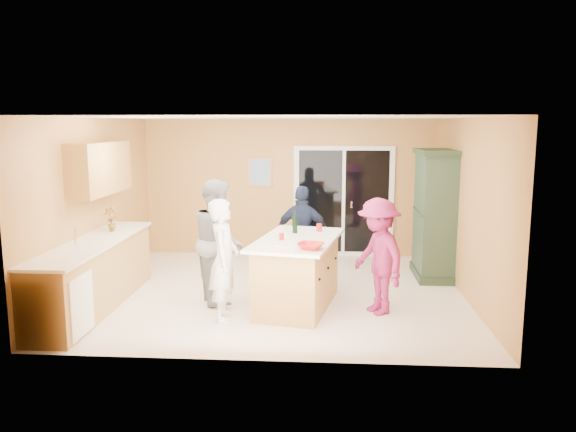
# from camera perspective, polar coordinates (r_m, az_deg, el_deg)

# --- Properties ---
(floor) EXTENTS (5.50, 5.50, 0.00)m
(floor) POSITION_cam_1_polar(r_m,az_deg,el_deg) (8.56, -1.06, -7.71)
(floor) COLOR white
(floor) RESTS_ON ground
(ceiling) EXTENTS (5.50, 5.00, 0.10)m
(ceiling) POSITION_cam_1_polar(r_m,az_deg,el_deg) (8.19, -1.11, 9.96)
(ceiling) COLOR white
(ceiling) RESTS_ON wall_back
(wall_back) EXTENTS (5.50, 0.10, 2.60)m
(wall_back) POSITION_cam_1_polar(r_m,az_deg,el_deg) (10.75, 0.06, 2.88)
(wall_back) COLOR #EEB062
(wall_back) RESTS_ON ground
(wall_front) EXTENTS (5.50, 0.10, 2.60)m
(wall_front) POSITION_cam_1_polar(r_m,az_deg,el_deg) (5.83, -3.19, -2.68)
(wall_front) COLOR #EEB062
(wall_front) RESTS_ON ground
(wall_left) EXTENTS (0.10, 5.00, 2.60)m
(wall_left) POSITION_cam_1_polar(r_m,az_deg,el_deg) (8.94, -18.93, 1.05)
(wall_left) COLOR #EEB062
(wall_left) RESTS_ON ground
(wall_right) EXTENTS (0.10, 5.00, 2.60)m
(wall_right) POSITION_cam_1_polar(r_m,az_deg,el_deg) (8.50, 17.73, 0.70)
(wall_right) COLOR #EEB062
(wall_right) RESTS_ON ground
(left_cabinet_run) EXTENTS (0.65, 3.05, 1.24)m
(left_cabinet_run) POSITION_cam_1_polar(r_m,az_deg,el_deg) (8.04, -19.50, -5.98)
(left_cabinet_run) COLOR tan
(left_cabinet_run) RESTS_ON floor
(upper_cabinets) EXTENTS (0.35, 1.60, 0.75)m
(upper_cabinets) POSITION_cam_1_polar(r_m,az_deg,el_deg) (8.63, -18.57, 4.63)
(upper_cabinets) COLOR tan
(upper_cabinets) RESTS_ON wall_left
(sliding_door) EXTENTS (1.90, 0.07, 2.10)m
(sliding_door) POSITION_cam_1_polar(r_m,az_deg,el_deg) (10.73, 5.66, 1.47)
(sliding_door) COLOR white
(sliding_door) RESTS_ON floor
(framed_picture) EXTENTS (0.46, 0.04, 0.56)m
(framed_picture) POSITION_cam_1_polar(r_m,az_deg,el_deg) (10.75, -2.88, 4.47)
(framed_picture) COLOR tan
(framed_picture) RESTS_ON wall_back
(kitchen_island) EXTENTS (1.34, 2.00, 0.97)m
(kitchen_island) POSITION_cam_1_polar(r_m,az_deg,el_deg) (7.78, 0.95, -5.99)
(kitchen_island) COLOR tan
(kitchen_island) RESTS_ON floor
(green_hutch) EXTENTS (0.61, 1.15, 2.11)m
(green_hutch) POSITION_cam_1_polar(r_m,az_deg,el_deg) (9.47, 14.66, 0.02)
(green_hutch) COLOR #243A24
(green_hutch) RESTS_ON floor
(woman_white) EXTENTS (0.39, 0.59, 1.58)m
(woman_white) POSITION_cam_1_polar(r_m,az_deg,el_deg) (7.25, -6.53, -4.46)
(woman_white) COLOR silver
(woman_white) RESTS_ON floor
(woman_grey) EXTENTS (0.94, 1.04, 1.76)m
(woman_grey) POSITION_cam_1_polar(r_m,az_deg,el_deg) (8.01, -7.14, -2.49)
(woman_grey) COLOR gray
(woman_grey) RESTS_ON floor
(woman_navy) EXTENTS (0.96, 0.52, 1.56)m
(woman_navy) POSITION_cam_1_polar(r_m,az_deg,el_deg) (8.86, 1.50, -1.93)
(woman_navy) COLOR #1A2139
(woman_navy) RESTS_ON floor
(woman_magenta) EXTENTS (0.97, 1.16, 1.55)m
(woman_magenta) POSITION_cam_1_polar(r_m,az_deg,el_deg) (7.55, 9.16, -4.07)
(woman_magenta) COLOR #9C2254
(woman_magenta) RESTS_ON floor
(serving_bowl) EXTENTS (0.41, 0.41, 0.08)m
(serving_bowl) POSITION_cam_1_polar(r_m,az_deg,el_deg) (7.01, 2.33, -3.06)
(serving_bowl) COLOR #B51B14
(serving_bowl) RESTS_ON kitchen_island
(tulip_vase) EXTENTS (0.23, 0.18, 0.38)m
(tulip_vase) POSITION_cam_1_polar(r_m,az_deg,el_deg) (8.67, -17.54, -0.26)
(tulip_vase) COLOR red
(tulip_vase) RESTS_ON left_cabinet_run
(tumbler_near) EXTENTS (0.08, 0.08, 0.11)m
(tumbler_near) POSITION_cam_1_polar(r_m,az_deg,el_deg) (8.15, 3.20, -1.19)
(tumbler_near) COLOR #B51B14
(tumbler_near) RESTS_ON kitchen_island
(tumbler_far) EXTENTS (0.08, 0.08, 0.10)m
(tumbler_far) POSITION_cam_1_polar(r_m,az_deg,el_deg) (7.55, -0.66, -2.09)
(tumbler_far) COLOR #B51B14
(tumbler_far) RESTS_ON kitchen_island
(wine_bottle) EXTENTS (0.07, 0.07, 0.31)m
(wine_bottle) POSITION_cam_1_polar(r_m,az_deg,el_deg) (8.01, 0.71, -0.88)
(wine_bottle) COLOR black
(wine_bottle) RESTS_ON kitchen_island
(white_plate) EXTENTS (0.23, 0.23, 0.01)m
(white_plate) POSITION_cam_1_polar(r_m,az_deg,el_deg) (7.25, -0.98, -2.89)
(white_plate) COLOR silver
(white_plate) RESTS_ON kitchen_island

